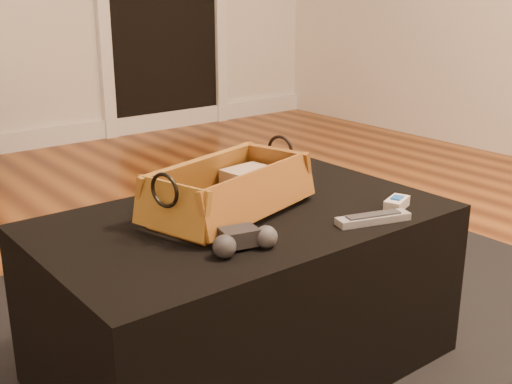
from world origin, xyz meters
TOP-DOWN VIEW (x-y plane):
  - floor at (0.00, 0.00)m, footprint 5.00×5.50m
  - area_rug at (-0.08, -0.03)m, footprint 2.60×2.00m
  - ottoman at (-0.08, 0.02)m, footprint 1.00×0.60m
  - tv_remote at (-0.12, 0.03)m, footprint 0.24×0.13m
  - cloth_bundle at (0.00, 0.12)m, footprint 0.13×0.09m
  - wicker_basket at (-0.10, 0.05)m, footprint 0.49×0.34m
  - game_controller at (-0.22, -0.16)m, footprint 0.16×0.10m
  - silver_remote at (0.13, -0.21)m, footprint 0.19×0.09m
  - cream_gadget at (0.25, -0.18)m, footprint 0.09×0.07m

SIDE VIEW (x-z plane):
  - floor at x=0.00m, z-range -0.01..0.00m
  - area_rug at x=-0.08m, z-range 0.00..0.01m
  - ottoman at x=-0.08m, z-range 0.01..0.43m
  - silver_remote at x=0.13m, z-range 0.43..0.45m
  - cream_gadget at x=0.25m, z-range 0.43..0.46m
  - game_controller at x=-0.22m, z-range 0.43..0.48m
  - tv_remote at x=-0.12m, z-range 0.45..0.47m
  - cloth_bundle at x=0.00m, z-range 0.45..0.51m
  - wicker_basket at x=-0.10m, z-range 0.41..0.56m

